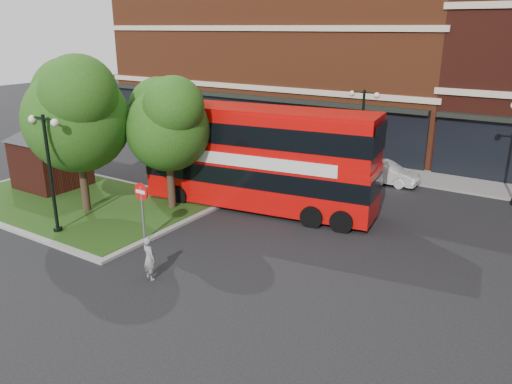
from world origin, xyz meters
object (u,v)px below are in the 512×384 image
Objects in this scene: bus at (259,152)px; woman at (149,258)px; car_white at (384,172)px; car_silver at (308,153)px.

bus reaches higher than woman.
car_white is at bearing -86.58° from woman.
woman reaches higher than car_white.
bus reaches higher than car_silver.
car_silver is 5.66m from car_white.
bus is at bearing -70.52° from woman.
car_silver is at bearing 93.85° from bus.
bus is at bearing -163.99° from car_silver.
car_silver reaches higher than car_white.
car_white is at bearing -101.40° from car_silver.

